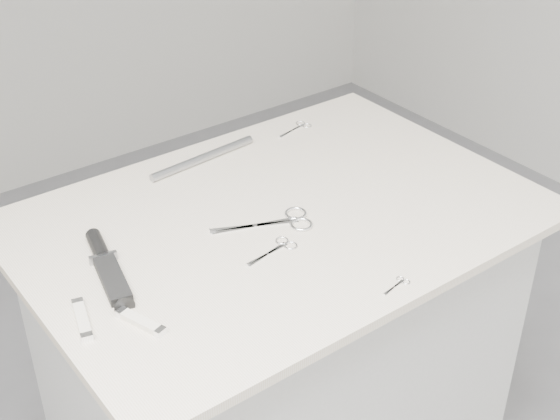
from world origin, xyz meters
TOP-DOWN VIEW (x-y plane):
  - plinth at (0.00, 0.00)m, footprint 0.90×0.60m
  - display_board at (0.00, 0.00)m, footprint 1.00×0.70m
  - large_shears at (-0.01, -0.03)m, footprint 0.19×0.12m
  - embroidery_scissors_a at (-0.07, -0.09)m, footprint 0.11×0.05m
  - embroidery_scissors_b at (0.26, 0.27)m, footprint 0.10×0.05m
  - tiny_scissors at (0.03, -0.30)m, footprint 0.06×0.03m
  - sheathed_knife at (-0.35, 0.04)m, footprint 0.08×0.22m
  - pocket_knife_a at (-0.45, -0.07)m, footprint 0.05×0.10m
  - pocket_knife_b at (-0.38, -0.13)m, footprint 0.05×0.10m
  - metal_rail at (-0.01, 0.27)m, footprint 0.27×0.04m

SIDE VIEW (x-z plane):
  - plinth at x=0.00m, z-range 0.00..0.90m
  - display_board at x=0.00m, z-range 0.90..0.92m
  - tiny_scissors at x=0.03m, z-range 0.92..0.92m
  - embroidery_scissors_b at x=0.26m, z-range 0.92..0.92m
  - embroidery_scissors_a at x=-0.07m, z-range 0.92..0.92m
  - large_shears at x=-0.01m, z-range 0.92..0.93m
  - pocket_knife_b at x=-0.38m, z-range 0.92..0.93m
  - pocket_knife_a at x=-0.45m, z-range 0.92..0.93m
  - sheathed_knife at x=-0.35m, z-range 0.91..0.94m
  - metal_rail at x=-0.01m, z-range 0.92..0.94m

